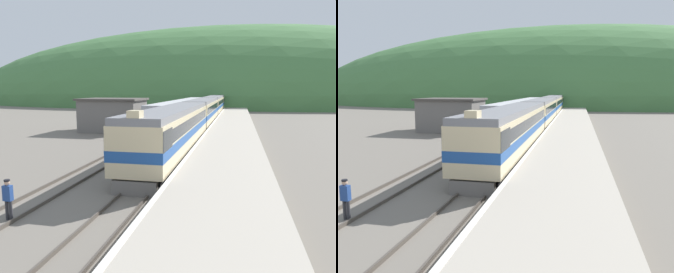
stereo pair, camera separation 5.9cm
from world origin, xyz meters
TOP-DOWN VIEW (x-y plane):
  - track_main at (0.00, 70.00)m, footprint 1.52×180.00m
  - track_siding at (-4.43, 70.00)m, footprint 1.52×180.00m
  - platform at (4.23, 50.00)m, footprint 5.23×140.00m
  - distant_hills at (0.00, 129.46)m, footprint 210.37×94.66m
  - station_shed at (-10.57, 41.78)m, footprint 7.70×6.28m
  - express_train_lead_car at (0.00, 27.80)m, footprint 3.02×20.94m
  - carriage_second at (0.00, 49.03)m, footprint 3.01×19.29m
  - carriage_third at (0.00, 69.19)m, footprint 3.01×19.29m
  - carriage_fourth at (0.00, 89.36)m, footprint 3.01×19.29m
  - siding_train at (-4.43, 58.60)m, footprint 2.90×40.34m
  - track_worker at (-4.04, 13.78)m, footprint 0.36×0.23m

SIDE VIEW (x-z plane):
  - distant_hills at x=0.00m, z-range -27.46..27.46m
  - track_main at x=0.00m, z-range 0.00..0.16m
  - track_siding at x=-4.43m, z-range 0.00..0.16m
  - platform at x=4.23m, z-range -0.01..0.91m
  - track_worker at x=-4.04m, z-range 0.11..1.81m
  - siding_train at x=-4.43m, z-range 0.06..3.48m
  - station_shed at x=-10.57m, z-range 0.02..4.15m
  - carriage_second at x=0.00m, z-range 0.17..4.05m
  - carriage_third at x=0.00m, z-range 0.17..4.05m
  - carriage_fourth at x=0.00m, z-range 0.17..4.05m
  - express_train_lead_car at x=0.00m, z-range 0.00..4.24m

